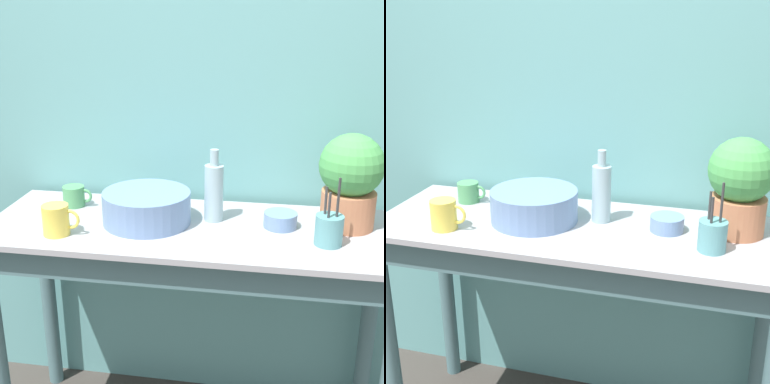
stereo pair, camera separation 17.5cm
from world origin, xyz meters
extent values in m
cube|color=#609E9E|center=(0.00, 0.57, 1.20)|extent=(6.00, 0.05, 2.40)
cylinder|color=slate|center=(-0.65, 0.47, 0.43)|extent=(0.06, 0.06, 0.85)
cylinder|color=slate|center=(0.65, 0.47, 0.43)|extent=(0.06, 0.06, 0.85)
cube|color=slate|center=(0.00, 0.05, 0.80)|extent=(1.29, 0.02, 0.10)
cube|color=#9E9EA3|center=(0.00, 0.26, 0.86)|extent=(1.39, 0.52, 0.02)
cylinder|color=#B7704C|center=(0.51, 0.34, 0.93)|extent=(0.18, 0.18, 0.12)
sphere|color=#47994C|center=(0.51, 0.34, 1.08)|extent=(0.21, 0.21, 0.21)
cylinder|color=#6684B2|center=(-0.16, 0.27, 0.93)|extent=(0.30, 0.30, 0.11)
cylinder|color=#93B2BC|center=(0.06, 0.32, 0.97)|extent=(0.06, 0.06, 0.20)
cylinder|color=#93B2BC|center=(0.06, 0.32, 1.09)|extent=(0.03, 0.03, 0.06)
cylinder|color=#E5CC4C|center=(-0.42, 0.12, 0.92)|extent=(0.09, 0.09, 0.10)
torus|color=#E5CC4C|center=(-0.37, 0.12, 0.93)|extent=(0.07, 0.01, 0.07)
cylinder|color=#4C935B|center=(-0.46, 0.38, 0.91)|extent=(0.08, 0.08, 0.08)
torus|color=#4C935B|center=(-0.42, 0.38, 0.91)|extent=(0.05, 0.01, 0.05)
cylinder|color=#6684B2|center=(0.29, 0.30, 0.90)|extent=(0.11, 0.11, 0.05)
cylinder|color=#569399|center=(0.44, 0.18, 0.92)|extent=(0.09, 0.09, 0.10)
cylinder|color=#333333|center=(0.43, 0.16, 0.96)|extent=(0.01, 0.01, 0.18)
cylinder|color=#333333|center=(0.42, 0.19, 0.96)|extent=(0.01, 0.03, 0.18)
cylinder|color=#333333|center=(0.46, 0.18, 0.98)|extent=(0.01, 0.01, 0.22)
camera|label=1|loc=(0.28, -1.37, 1.57)|focal=50.00mm
camera|label=2|loc=(0.45, -1.33, 1.57)|focal=50.00mm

